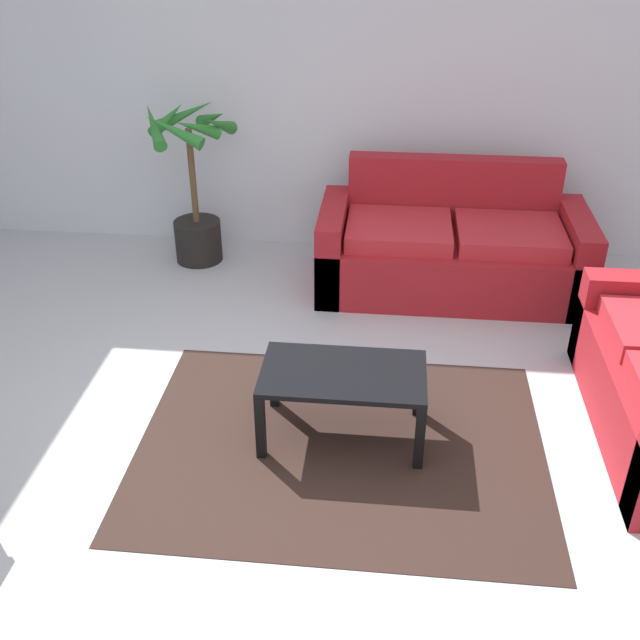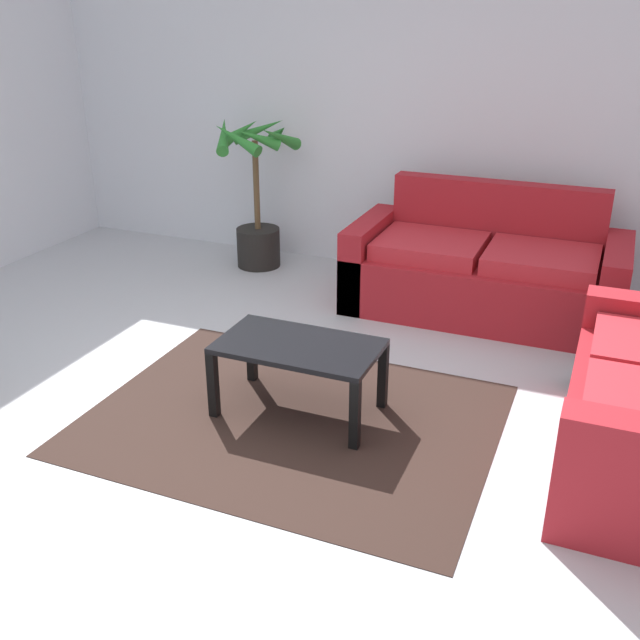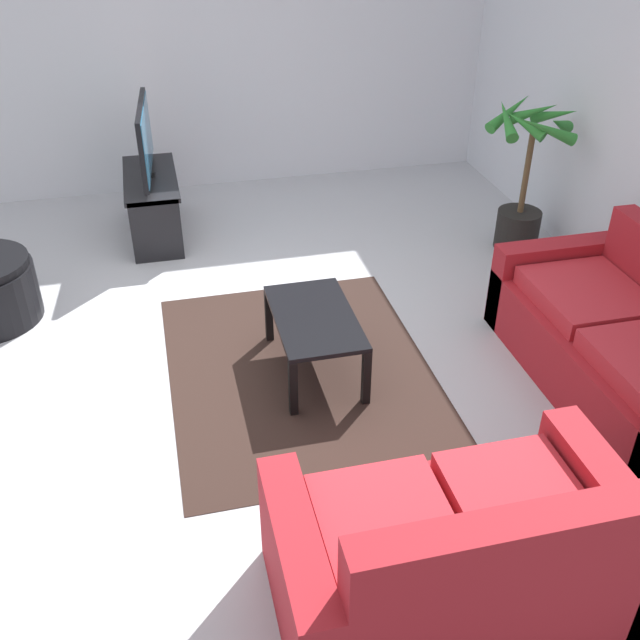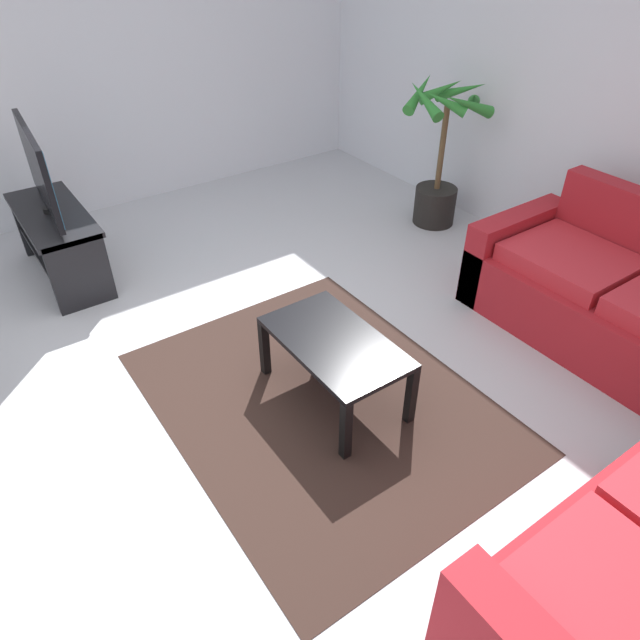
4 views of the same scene
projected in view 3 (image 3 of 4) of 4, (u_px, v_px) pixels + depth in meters
The scene contains 9 objects.
ground_plane at pixel (240, 344), 5.07m from camera, with size 6.60×6.60×0.00m, color #B2B2B7.
wall_left at pixel (185, 48), 6.79m from camera, with size 0.06×6.00×2.70m, color silver.
couch_main at pixel (627, 351), 4.49m from camera, with size 1.94×0.90×0.90m.
couch_loveseat at pixel (456, 558), 3.17m from camera, with size 0.90×1.59×0.90m.
tv_stand at pixel (153, 197), 6.35m from camera, with size 1.10×0.45×0.55m.
tv at pixel (145, 139), 6.07m from camera, with size 1.03×0.12×0.62m.
coffee_table at pixel (314, 324), 4.64m from camera, with size 0.88×0.51×0.42m.
area_rug at pixel (300, 370), 4.81m from camera, with size 2.20×1.70×0.01m, color black.
potted_palm at pixel (523, 187), 6.03m from camera, with size 0.72×0.69×1.26m.
Camera 3 is at (4.18, -0.43, 2.90)m, focal length 40.72 mm.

